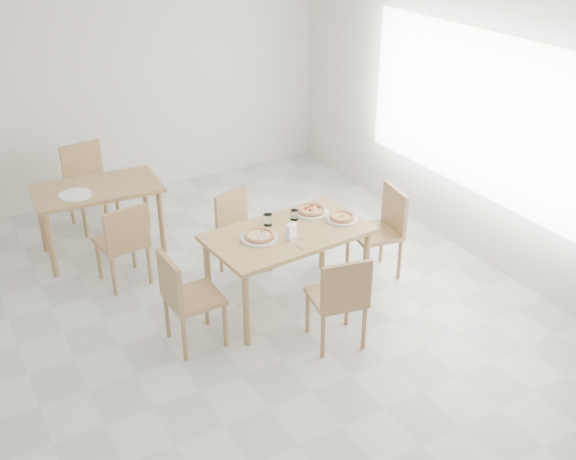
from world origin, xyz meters
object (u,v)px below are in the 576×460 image
chair_east (383,225)px  pizza_mushroom (259,236)px  napkin_holder (291,232)px  main_table (288,240)px  chair_west (184,294)px  pizza_margherita (342,217)px  tumbler_a (294,215)px  plate_empty (75,195)px  plate_margherita (342,219)px  chair_back_n (88,179)px  pizza_pepperoni (311,210)px  chair_back_s (124,239)px  plate_mushroom (259,238)px  tumbler_b (268,220)px  chair_north (239,227)px  plate_pepperoni (311,212)px  chair_south (340,296)px  second_table (98,196)px

chair_east → pizza_mushroom: size_ratio=2.75×
napkin_holder → main_table: bearing=42.1°
chair_west → napkin_holder: napkin_holder is taller
pizza_margherita → pizza_mushroom: size_ratio=0.85×
tumbler_a → plate_empty: 2.24m
plate_margherita → pizza_margherita: 0.02m
pizza_margherita → chair_back_n: (-1.68, 2.61, -0.24)m
pizza_pepperoni → chair_back_s: bearing=152.4°
chair_west → chair_back_n: chair_back_n is taller
chair_west → chair_back_n: bearing=0.2°
pizza_pepperoni → pizza_margherita: bearing=-57.4°
plate_mushroom → tumbler_b: bearing=46.1°
tumbler_a → tumbler_b: bearing=175.2°
chair_east → plate_empty: 3.06m
napkin_holder → plate_empty: size_ratio=0.44×
chair_west → plate_margherita: (1.61, 0.09, 0.25)m
chair_north → tumbler_a: (0.28, -0.59, 0.31)m
plate_pepperoni → chair_north: bearing=131.4°
chair_north → napkin_holder: 0.96m
pizza_mushroom → tumbler_b: 0.28m
plate_margherita → chair_back_s: 2.08m
pizza_mushroom → chair_south: bearing=-67.8°
main_table → chair_back_n: 2.81m
chair_north → chair_west: 1.32m
second_table → chair_back_n: (0.08, 0.74, -0.11)m
chair_north → pizza_mushroom: size_ratio=2.53×
main_table → pizza_mushroom: 0.31m
pizza_pepperoni → second_table: 2.26m
plate_pepperoni → tumbler_a: size_ratio=3.52×
chair_north → tumbler_a: 0.73m
plate_mushroom → napkin_holder: size_ratio=2.34×
plate_pepperoni → plate_empty: bearing=140.7°
napkin_holder → pizza_mushroom: bearing=122.9°
main_table → second_table: size_ratio=1.15×
tumbler_b → napkin_holder: size_ratio=0.76×
plate_mushroom → chair_back_n: bearing=108.3°
chair_north → pizza_pepperoni: chair_north is taller
chair_east → chair_back_n: 3.37m
second_table → napkin_holder: bearing=-55.8°
pizza_mushroom → pizza_pepperoni: same height
plate_margherita → chair_back_n: (-1.68, 2.61, -0.22)m
chair_south → napkin_holder: napkin_holder is taller
tumbler_a → chair_back_n: size_ratio=0.10×
chair_back_s → plate_margherita: bearing=141.7°
chair_south → pizza_pepperoni: chair_south is taller
main_table → chair_back_n: chair_back_n is taller
tumbler_a → plate_margherita: bearing=-31.2°
plate_mushroom → main_table: bearing=-1.7°
chair_west → plate_mushroom: size_ratio=2.67×
tumbler_b → chair_east: bearing=-8.8°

